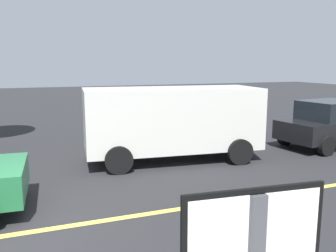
{
  "coord_description": "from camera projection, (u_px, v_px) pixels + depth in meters",
  "views": [
    {
      "loc": [
        0.5,
        -6.39,
        2.94
      ],
      "look_at": [
        3.4,
        1.22,
        1.51
      ],
      "focal_mm": 38.56,
      "sensor_mm": 36.0,
      "label": 1
    }
  ],
  "objects": [
    {
      "name": "ground_plane",
      "position": [
        9.0,
        236.0,
        6.22
      ],
      "size": [
        80.0,
        80.0,
        0.0
      ],
      "primitive_type": "plane",
      "color": "#262628"
    },
    {
      "name": "lane_marking_centre",
      "position": [
        171.0,
        210.0,
        7.27
      ],
      "size": [
        28.0,
        0.16,
        0.01
      ],
      "primitive_type": "cube",
      "color": "#E0D14C"
    },
    {
      "name": "white_van",
      "position": [
        171.0,
        119.0,
        10.88
      ],
      "size": [
        5.38,
        2.68,
        2.2
      ],
      "color": "silver",
      "rests_on": "ground_plane"
    },
    {
      "name": "car_black_behind_van",
      "position": [
        332.0,
        123.0,
        12.8
      ],
      "size": [
        4.28,
        2.36,
        1.63
      ],
      "color": "black",
      "rests_on": "ground_plane"
    }
  ]
}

